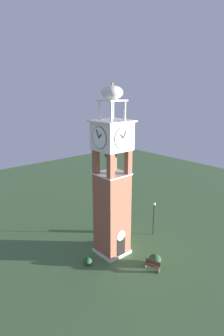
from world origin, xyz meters
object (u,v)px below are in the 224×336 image
at_px(lamp_post, 154,213).
at_px(park_bench, 153,265).
at_px(clock_tower, 112,188).
at_px(trash_bin, 106,229).

bearing_deg(lamp_post, park_bench, -139.32).
height_order(clock_tower, park_bench, clock_tower).
bearing_deg(lamp_post, trash_bin, 133.63).
distance_m(park_bench, lamp_post, 7.40).
relative_size(clock_tower, park_bench, 10.57).
distance_m(clock_tower, park_bench, 8.45).
relative_size(park_bench, lamp_post, 0.41).
distance_m(park_bench, trash_bin, 8.87).
relative_size(park_bench, trash_bin, 2.07).
xyz_separation_m(park_bench, trash_bin, (1.33, 8.77, -0.08)).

